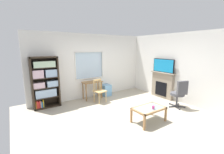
% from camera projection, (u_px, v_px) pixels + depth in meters
% --- Properties ---
extents(ground, '(6.08, 5.61, 0.02)m').
position_uv_depth(ground, '(124.00, 115.00, 4.84)').
color(ground, '#B2A893').
extents(wall_back_with_window, '(5.08, 0.15, 2.67)m').
position_uv_depth(wall_back_with_window, '(91.00, 66.00, 6.47)').
color(wall_back_with_window, white).
rests_on(wall_back_with_window, ground).
extents(wall_right, '(0.12, 4.81, 2.67)m').
position_uv_depth(wall_right, '(175.00, 67.00, 6.02)').
color(wall_right, white).
rests_on(wall_right, ground).
extents(bookshelf, '(0.90, 0.38, 1.81)m').
position_uv_depth(bookshelf, '(45.00, 81.00, 5.29)').
color(bookshelf, '#2D2319').
rests_on(bookshelf, ground).
extents(desk_under_window, '(0.81, 0.41, 0.74)m').
position_uv_depth(desk_under_window, '(92.00, 85.00, 6.25)').
color(desk_under_window, olive).
rests_on(desk_under_window, ground).
extents(wooden_chair, '(0.48, 0.46, 0.90)m').
position_uv_depth(wooden_chair, '(99.00, 91.00, 5.88)').
color(wooden_chair, tan).
rests_on(wooden_chair, ground).
extents(plastic_drawer_unit, '(0.35, 0.40, 0.49)m').
position_uv_depth(plastic_drawer_unit, '(106.00, 90.00, 6.74)').
color(plastic_drawer_unit, '#72ADDB').
rests_on(plastic_drawer_unit, ground).
extents(fireplace, '(0.26, 1.10, 1.10)m').
position_uv_depth(fireplace, '(162.00, 85.00, 6.44)').
color(fireplace, gray).
rests_on(fireplace, ground).
extents(tv, '(0.06, 1.00, 0.56)m').
position_uv_depth(tv, '(163.00, 66.00, 6.27)').
color(tv, black).
rests_on(tv, fireplace).
extents(office_chair, '(0.58, 0.61, 1.00)m').
position_uv_depth(office_chair, '(179.00, 93.00, 5.29)').
color(office_chair, '#4C4C51').
rests_on(office_chair, ground).
extents(coffee_table, '(0.92, 0.56, 0.43)m').
position_uv_depth(coffee_table, '(149.00, 110.00, 4.30)').
color(coffee_table, '#8C9E99').
rests_on(coffee_table, ground).
extents(sippy_cup, '(0.07, 0.07, 0.09)m').
position_uv_depth(sippy_cup, '(153.00, 107.00, 4.19)').
color(sippy_cup, '#DB3D84').
rests_on(sippy_cup, coffee_table).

